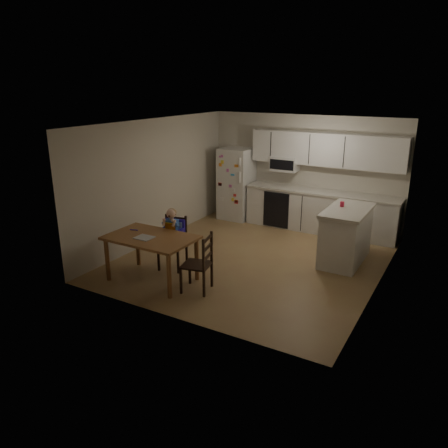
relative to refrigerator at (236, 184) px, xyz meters
name	(u,v)px	position (x,y,z in m)	size (l,w,h in m)	color
room	(267,189)	(1.55, -1.67, 0.40)	(4.52, 5.01, 2.51)	olive
refrigerator	(236,184)	(0.00, 0.00, 0.00)	(0.72, 0.70, 1.70)	silver
kitchen_run	(321,192)	(2.05, 0.09, 0.03)	(3.37, 0.62, 2.15)	silver
kitchen_island	(346,235)	(3.04, -1.40, -0.34)	(0.71, 1.36, 1.01)	silver
red_cup	(342,204)	(2.90, -1.30, 0.20)	(0.07, 0.07, 0.09)	red
dining_table	(151,243)	(0.48, -3.81, -0.18)	(1.44, 0.92, 0.77)	brown
napkin	(144,238)	(0.43, -3.92, -0.07)	(0.28, 0.25, 0.01)	#A1A1A6
toddler_spoon	(133,230)	(0.02, -3.71, -0.07)	(0.02, 0.02, 0.12)	#2F1DBA
chair_booster	(173,232)	(0.47, -3.20, -0.19)	(0.49, 0.49, 1.10)	black
chair_side	(202,260)	(1.42, -3.74, -0.31)	(0.50, 0.50, 0.95)	black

